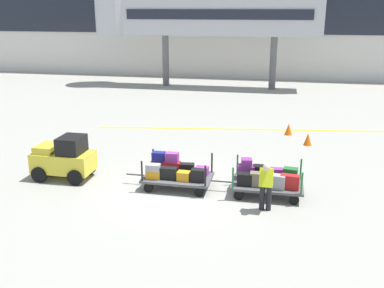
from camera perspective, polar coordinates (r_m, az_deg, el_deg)
The scene contains 10 objects.
ground_plane at distance 15.01m, azimuth -2.02°, elevation -5.91°, with size 120.00×120.00×0.00m, color #9E9B91.
apron_lead_line at distance 22.43m, azimuth 6.12°, elevation 1.90°, with size 14.33×0.20×0.01m, color yellow.
terminal_building at distance 39.55m, azimuth 6.92°, elevation 15.37°, with size 59.87×2.51×9.36m.
jet_bridge at distance 34.03m, azimuth 0.55°, elevation 15.96°, with size 16.96×3.00×6.49m.
baggage_tug at distance 16.38m, azimuth -16.16°, elevation -1.79°, with size 2.11×1.24×1.58m.
baggage_cart_lead at distance 15.05m, azimuth -2.21°, elevation -3.63°, with size 3.01×1.42×1.14m.
baggage_cart_middle at distance 14.64m, azimuth 9.55°, elevation -4.48°, with size 3.01×1.42×1.10m.
baggage_handler at distance 13.37m, azimuth 9.51°, elevation -5.14°, with size 0.42×0.45×1.56m.
safety_cone_near at distance 20.34m, azimuth 14.71°, elevation 0.61°, with size 0.36×0.36×0.55m, color #EA590F.
safety_cone_far at distance 21.79m, azimuth 12.33°, elevation 1.88°, with size 0.36×0.36×0.55m, color #EA590F.
Camera 1 is at (3.23, -13.42, 5.90)m, focal length 41.38 mm.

